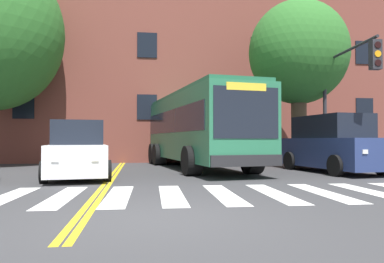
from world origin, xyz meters
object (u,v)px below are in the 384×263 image
at_px(city_bus, 196,128).
at_px(street_tree_curbside_large, 298,54).
at_px(car_grey_behind_bus, 171,146).
at_px(traffic_light_near_corner, 344,83).
at_px(car_white_near_lane, 78,152).
at_px(car_navy_far_lane, 332,145).

xyz_separation_m(city_bus, street_tree_curbside_large, (4.91, 0.03, 3.53)).
relative_size(car_grey_behind_bus, traffic_light_near_corner, 0.79).
xyz_separation_m(car_white_near_lane, traffic_light_near_corner, (10.06, 0.76, 2.65)).
bearing_deg(car_grey_behind_bus, car_white_near_lane, -107.24).
bearing_deg(city_bus, street_tree_curbside_large, 0.34).
xyz_separation_m(traffic_light_near_corner, street_tree_curbside_large, (-0.58, 2.95, 1.84)).
bearing_deg(car_white_near_lane, city_bus, 38.85).
xyz_separation_m(car_grey_behind_bus, street_tree_curbside_large, (5.22, -10.01, 4.54)).
bearing_deg(car_white_near_lane, traffic_light_near_corner, 4.33).
height_order(city_bus, traffic_light_near_corner, traffic_light_near_corner).
relative_size(car_grey_behind_bus, street_tree_curbside_large, 0.52).
bearing_deg(street_tree_curbside_large, car_white_near_lane, -158.63).
bearing_deg(city_bus, car_white_near_lane, -141.15).
bearing_deg(car_grey_behind_bus, car_navy_far_lane, -67.39).
height_order(city_bus, car_navy_far_lane, city_bus).
xyz_separation_m(car_navy_far_lane, street_tree_curbside_large, (-0.11, 2.80, 4.28)).
bearing_deg(car_navy_far_lane, city_bus, 151.09).
relative_size(traffic_light_near_corner, street_tree_curbside_large, 0.66).
distance_m(car_navy_far_lane, traffic_light_near_corner, 2.50).
bearing_deg(street_tree_curbside_large, car_grey_behind_bus, 117.56).
height_order(car_white_near_lane, traffic_light_near_corner, traffic_light_near_corner).
distance_m(car_navy_far_lane, street_tree_curbside_large, 5.12).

